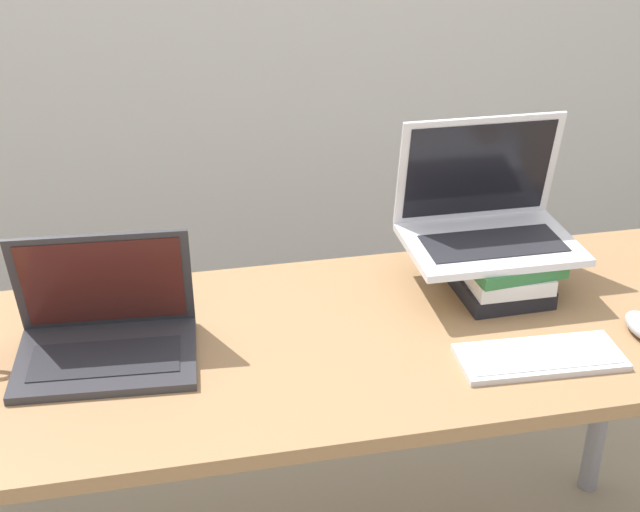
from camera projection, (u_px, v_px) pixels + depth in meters
name	position (u px, v px, depth m)	size (l,w,h in m)	color
desk	(335.00, 372.00, 1.77)	(1.67, 0.63, 0.75)	#9E754C
laptop_left	(105.00, 332.00, 1.66)	(0.35, 0.26, 0.24)	#333338
book_stack	(497.00, 268.00, 1.88)	(0.21, 0.25, 0.10)	black
laptop_on_books	(486.00, 219.00, 1.86)	(0.35, 0.25, 0.26)	silver
wireless_keyboard	(540.00, 357.00, 1.66)	(0.31, 0.14, 0.01)	silver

